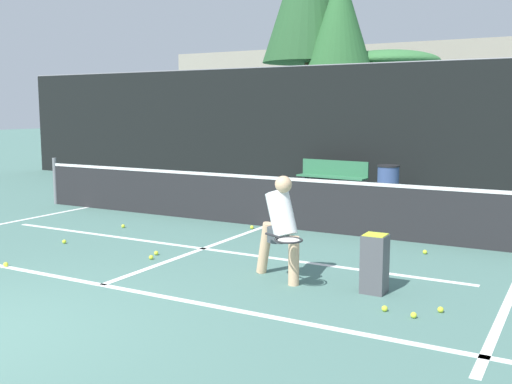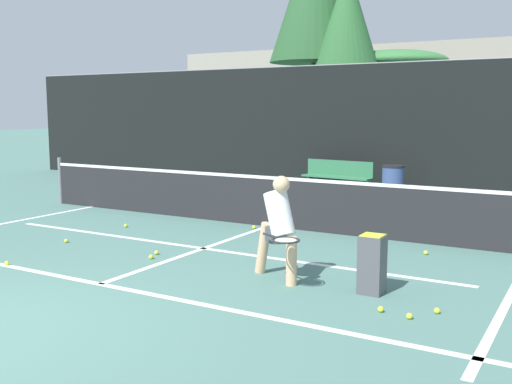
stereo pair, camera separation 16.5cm
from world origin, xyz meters
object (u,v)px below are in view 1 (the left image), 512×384
(courtside_bench, at_px, (333,175))
(parked_car, at_px, (349,157))
(player_practicing, at_px, (280,224))
(ball_hopper, at_px, (375,262))
(trash_bin, at_px, (388,182))

(courtside_bench, relative_size, parked_car, 0.42)
(player_practicing, relative_size, parked_car, 0.30)
(ball_hopper, relative_size, courtside_bench, 0.37)
(parked_car, bearing_deg, trash_bin, -59.06)
(courtside_bench, xyz_separation_m, trash_bin, (1.58, -0.36, -0.05))
(trash_bin, bearing_deg, parked_car, 120.94)
(player_practicing, height_order, ball_hopper, player_practicing)
(ball_hopper, relative_size, trash_bin, 0.84)
(ball_hopper, xyz_separation_m, parked_car, (-4.61, 11.62, 0.28))
(courtside_bench, distance_m, parked_car, 4.06)
(player_practicing, bearing_deg, courtside_bench, 133.25)
(trash_bin, bearing_deg, player_practicing, -83.66)
(trash_bin, distance_m, parked_car, 5.01)
(courtside_bench, xyz_separation_m, parked_car, (-1.00, 3.93, 0.17))
(parked_car, bearing_deg, ball_hopper, -68.35)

